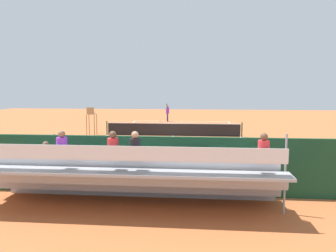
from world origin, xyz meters
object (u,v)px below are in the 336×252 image
Objects in this scene: equipment_bag at (174,184)px; tennis_net at (173,129)px; tennis_player at (168,112)px; umpire_chair at (91,118)px; courtside_bench at (214,174)px; bleacher_stand at (133,176)px; line_judge at (51,158)px; tennis_racket at (158,121)px; tennis_ball_far at (145,122)px; tennis_ball_near at (182,123)px.

tennis_net is at bearing -85.22° from equipment_bag.
tennis_player is at bearing -82.14° from tennis_net.
umpire_chair is 15.63m from courtside_bench.
bleacher_stand reaches higher than line_judge.
courtside_bench is 3.12× the size of tennis_racket.
courtside_bench is at bearing 105.40° from tennis_ball_far.
tennis_ball_far is at bearing -89.73° from line_judge.
bleacher_stand reaches higher than tennis_racket.
tennis_player reaches higher than tennis_ball_near.
equipment_bag is at bearing 119.28° from umpire_chair.
equipment_bag is 22.96m from tennis_ball_far.
tennis_net is at bearing 111.66° from tennis_ball_far.
tennis_ball_near is 0.03× the size of line_judge.
tennis_ball_far is at bearing 46.46° from tennis_racket.
tennis_racket is at bearing -84.46° from bleacher_stand.
line_judge is (-2.71, 12.97, -0.30)m from umpire_chair.
tennis_racket is 8.74× the size of tennis_ball_far.
umpire_chair is at bearing 3.18° from tennis_net.
tennis_ball_far is (-2.60, -9.41, -1.28)m from umpire_chair.
bleacher_stand is 24.73m from tennis_ball_far.
tennis_player reaches higher than tennis_racket.
courtside_bench is 1.48m from equipment_bag.
line_judge is at bearing -1.04° from equipment_bag.
tennis_player reaches higher than tennis_net.
equipment_bag is 23.93m from tennis_racket.
tennis_player is (1.49, -26.00, 0.06)m from bleacher_stand.
umpire_chair is at bearing 70.60° from tennis_racket.
tennis_net is at bearing 88.69° from tennis_ball_near.
umpire_chair reaches higher than tennis_net.
tennis_ball_far is (1.14, 1.20, 0.02)m from tennis_racket.
tennis_player is 2.63m from tennis_ball_near.
line_judge is at bearing 87.50° from tennis_racket.
tennis_racket is (2.49, -25.64, -0.95)m from bleacher_stand.
bleacher_stand is 26.05m from tennis_player.
tennis_ball_near is at bearing 152.15° from tennis_racket.
equipment_bag is (-7.32, 13.06, -1.13)m from umpire_chair.
umpire_chair is 11.95m from tennis_player.
courtside_bench is 0.93× the size of line_judge.
umpire_chair is 13.26m from line_judge.
courtside_bench is 24.07m from tennis_racket.
tennis_ball_far is at bearing -81.57° from bleacher_stand.
tennis_ball_near is 1.00× the size of tennis_ball_far.
line_judge is at bearing 101.78° from umpire_chair.
tennis_net is 15.38m from bleacher_stand.
tennis_net is 13.45m from equipment_bag.
umpire_chair is 1.19× the size of courtside_bench.
tennis_net reaches higher than tennis_racket.
umpire_chair is 3.71× the size of tennis_racket.
tennis_ball_near and tennis_ball_far have the same top height.
bleacher_stand is at bearing 39.75° from courtside_bench.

